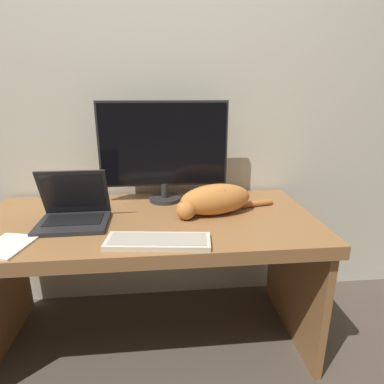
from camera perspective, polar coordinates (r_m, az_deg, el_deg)
wall_back at (r=1.90m, az=-8.19°, el=17.54°), size 6.40×0.06×2.60m
desk at (r=1.63m, az=-7.68°, el=-9.07°), size 1.62×0.77×0.71m
monitor at (r=1.73m, az=-5.06°, el=7.67°), size 0.69×0.17×0.54m
laptop at (r=1.57m, az=-20.29°, el=-3.54°), size 0.31×0.26×0.25m
external_keyboard at (r=1.31m, az=-6.07°, el=-8.68°), size 0.43×0.19×0.02m
cat at (r=1.58m, az=4.03°, el=-1.30°), size 0.53×0.24×0.15m
paper_notepad at (r=1.47m, az=-30.08°, el=-8.30°), size 0.20×0.24×0.01m
small_toy at (r=1.81m, az=8.34°, el=-0.72°), size 0.05×0.05×0.05m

